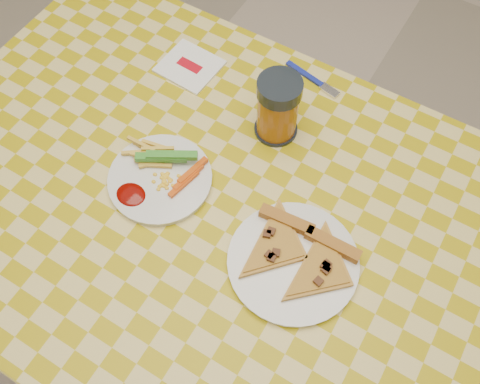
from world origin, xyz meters
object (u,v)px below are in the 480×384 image
Objects in this scene: table at (214,222)px; plate_right at (293,263)px; drink_glass at (278,108)px; plate_left at (160,180)px.

plate_right is at bearing -7.98° from table.
drink_glass reaches higher than plate_right.
drink_glass is (0.02, 0.22, 0.15)m from table.
table is 0.14m from plate_left.
plate_left is at bearing -120.87° from drink_glass.
plate_right is (0.31, -0.02, 0.00)m from plate_left.
plate_right reaches higher than table.
table is at bearing 172.02° from plate_right.
plate_left is (-0.12, -0.01, 0.08)m from table.
drink_glass reaches higher than table.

